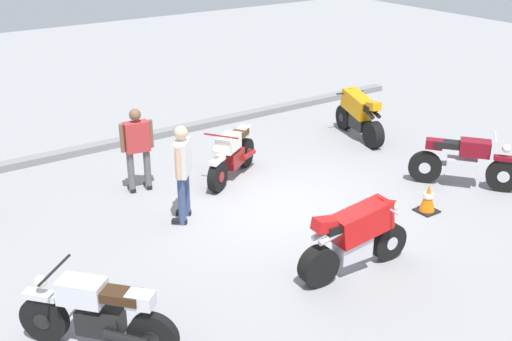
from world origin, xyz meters
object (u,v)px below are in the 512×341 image
Objects in this scene: person_in_red_shirt at (137,145)px; traffic_cone at (428,198)px; motorcycle_orange_sportbike at (359,113)px; person_in_white_shirt at (182,167)px; motorcycle_cream_vintage at (232,155)px; motorcycle_red_sportbike at (357,236)px; motorcycle_silver_cruiser at (97,314)px; motorcycle_maroon_cruiser at (464,161)px.

traffic_cone is (3.83, -3.74, -0.67)m from person_in_red_shirt.
person_in_white_shirt is (-5.35, -1.37, 0.40)m from motorcycle_orange_sportbike.
person_in_red_shirt is at bearing 101.46° from motorcycle_orange_sportbike.
motorcycle_red_sportbike is (-0.38, -3.98, 0.11)m from motorcycle_cream_vintage.
person_in_red_shirt is at bearing -72.60° from motorcycle_silver_cruiser.
motorcycle_orange_sportbike is at bearing -105.60° from motorcycle_silver_cruiser.
motorcycle_silver_cruiser is 6.26m from traffic_cone.
motorcycle_red_sportbike is 1.01× the size of motorcycle_orange_sportbike.
motorcycle_silver_cruiser is (-4.21, -3.54, 0.03)m from motorcycle_cream_vintage.
person_in_red_shirt is at bearing -48.55° from motorcycle_cream_vintage.
motorcycle_red_sportbike is 3.86m from motorcycle_silver_cruiser.
person_in_red_shirt reaches higher than motorcycle_red_sportbike.
person_in_red_shirt is 5.39m from traffic_cone.
motorcycle_red_sportbike is 3.22m from person_in_white_shirt.
person_in_red_shirt is at bearing 110.16° from motorcycle_red_sportbike.
motorcycle_orange_sportbike is at bearing -84.33° from person_in_red_shirt.
motorcycle_silver_cruiser is at bearing 6.61° from motorcycle_cream_vintage.
motorcycle_orange_sportbike is at bearing 151.22° from motorcycle_cream_vintage.
motorcycle_red_sportbike is 1.19× the size of motorcycle_silver_cruiser.
motorcycle_cream_vintage is at bearing 122.11° from traffic_cone.
motorcycle_maroon_cruiser is 1.47m from traffic_cone.
motorcycle_cream_vintage is at bearing 108.04° from motorcycle_orange_sportbike.
motorcycle_cream_vintage is at bearing -91.51° from motorcycle_silver_cruiser.
motorcycle_cream_vintage is 0.88× the size of motorcycle_red_sportbike.
motorcycle_silver_cruiser and motorcycle_maroon_cruiser have the same top height.
motorcycle_cream_vintage is 1.00× the size of motorcycle_maroon_cruiser.
motorcycle_orange_sportbike is (3.68, 0.30, 0.11)m from motorcycle_cream_vintage.
person_in_white_shirt reaches higher than motorcycle_maroon_cruiser.
motorcycle_cream_vintage is 4.00m from motorcycle_red_sportbike.
person_in_red_shirt reaches higher than motorcycle_silver_cruiser.
person_in_white_shirt is at bearing -168.07° from person_in_red_shirt.
motorcycle_silver_cruiser is 0.85× the size of motorcycle_orange_sportbike.
motorcycle_red_sportbike is 4.69m from person_in_red_shirt.
motorcycle_silver_cruiser is at bearing 129.34° from motorcycle_orange_sportbike.
motorcycle_cream_vintage is 0.99× the size of person_in_white_shirt.
motorcycle_silver_cruiser is at bearing -123.37° from motorcycle_maroon_cruiser.
motorcycle_red_sportbike is 1.14× the size of person_in_white_shirt.
person_in_white_shirt is (2.54, 2.48, 0.47)m from motorcycle_silver_cruiser.
person_in_red_shirt reaches higher than motorcycle_maroon_cruiser.
motorcycle_red_sportbike is at bearing -138.11° from motorcycle_silver_cruiser.
person_in_white_shirt is (-5.11, 1.82, 0.47)m from motorcycle_maroon_cruiser.
person_in_red_shirt is 0.95× the size of person_in_white_shirt.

